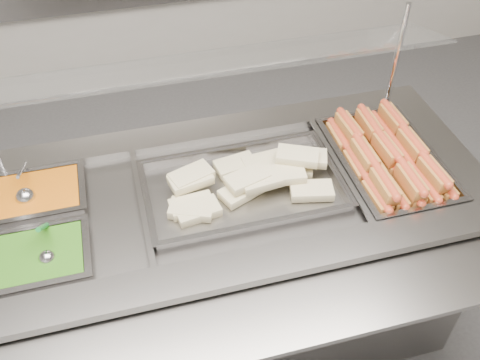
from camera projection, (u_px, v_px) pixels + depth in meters
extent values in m
cube|color=slate|center=(228.00, 267.00, 2.11)|extent=(1.72, 0.72, 0.83)
cube|color=gray|center=(254.00, 266.00, 1.58)|extent=(1.80, 0.13, 0.03)
cube|color=gray|center=(206.00, 131.00, 2.05)|extent=(1.80, 0.13, 0.03)
cube|color=gray|center=(446.00, 149.00, 1.97)|extent=(0.12, 0.54, 0.03)
cube|color=black|center=(227.00, 212.00, 1.89)|extent=(1.55, 0.55, 0.02)
cube|color=gray|center=(339.00, 167.00, 1.89)|extent=(0.02, 0.54, 0.01)
cube|color=gray|center=(142.00, 203.00, 1.76)|extent=(0.02, 0.54, 0.01)
cube|color=gray|center=(269.00, 317.00, 1.49)|extent=(1.72, 0.24, 0.02)
cylinder|color=silver|center=(397.00, 56.00, 2.02)|extent=(0.02, 0.02, 0.42)
cube|color=silver|center=(210.00, 63.00, 1.69)|extent=(1.58, 0.28, 0.08)
cube|color=#B6550A|center=(41.00, 200.00, 1.81)|extent=(0.27, 0.21, 0.08)
cube|color=#20570D|center=(41.00, 263.00, 1.62)|extent=(0.27, 0.21, 0.08)
cube|color=#9C4D20|center=(377.00, 199.00, 1.79)|extent=(0.05, 0.14, 0.05)
cylinder|color=#DA5527|center=(378.00, 194.00, 1.78)|extent=(0.03, 0.16, 0.03)
cube|color=#9C4D20|center=(356.00, 167.00, 1.91)|extent=(0.05, 0.14, 0.05)
cylinder|color=#DA5527|center=(357.00, 162.00, 1.89)|extent=(0.03, 0.16, 0.03)
cube|color=#9C4D20|center=(338.00, 138.00, 2.02)|extent=(0.05, 0.14, 0.05)
cylinder|color=#DA5527|center=(339.00, 134.00, 2.01)|extent=(0.03, 0.16, 0.03)
cube|color=#9C4D20|center=(393.00, 195.00, 1.80)|extent=(0.05, 0.14, 0.05)
cylinder|color=#DA5527|center=(394.00, 191.00, 1.79)|extent=(0.03, 0.16, 0.03)
cube|color=#9C4D20|center=(371.00, 164.00, 1.92)|extent=(0.05, 0.14, 0.05)
cylinder|color=#DA5527|center=(372.00, 159.00, 1.90)|extent=(0.03, 0.16, 0.03)
cube|color=#9C4D20|center=(352.00, 136.00, 2.04)|extent=(0.05, 0.14, 0.05)
cylinder|color=#DA5527|center=(353.00, 131.00, 2.02)|extent=(0.03, 0.16, 0.03)
cube|color=#9C4D20|center=(409.00, 192.00, 1.81)|extent=(0.05, 0.14, 0.05)
cylinder|color=#DA5527|center=(410.00, 188.00, 1.80)|extent=(0.03, 0.16, 0.03)
cube|color=#9C4D20|center=(387.00, 161.00, 1.93)|extent=(0.05, 0.14, 0.05)
cylinder|color=#DA5527|center=(388.00, 156.00, 1.92)|extent=(0.03, 0.16, 0.03)
cube|color=#9C4D20|center=(367.00, 133.00, 2.05)|extent=(0.05, 0.14, 0.05)
cylinder|color=#DA5527|center=(368.00, 129.00, 2.03)|extent=(0.03, 0.16, 0.03)
cube|color=#9C4D20|center=(425.00, 189.00, 1.83)|extent=(0.05, 0.14, 0.05)
cylinder|color=#DA5527|center=(426.00, 185.00, 1.81)|extent=(0.03, 0.16, 0.03)
cube|color=#9C4D20|center=(402.00, 158.00, 1.94)|extent=(0.05, 0.15, 0.05)
cylinder|color=#DA5527|center=(403.00, 154.00, 1.93)|extent=(0.04, 0.16, 0.03)
cube|color=#9C4D20|center=(381.00, 131.00, 2.06)|extent=(0.05, 0.14, 0.05)
cylinder|color=#DA5527|center=(382.00, 126.00, 2.04)|extent=(0.03, 0.16, 0.03)
cube|color=#9C4D20|center=(440.00, 186.00, 1.84)|extent=(0.05, 0.14, 0.05)
cylinder|color=#DA5527|center=(442.00, 181.00, 1.82)|extent=(0.03, 0.16, 0.03)
cube|color=#9C4D20|center=(385.00, 186.00, 1.76)|extent=(0.05, 0.14, 0.05)
cylinder|color=#DA5527|center=(386.00, 181.00, 1.75)|extent=(0.03, 0.16, 0.03)
cube|color=#9C4D20|center=(365.00, 155.00, 1.88)|extent=(0.05, 0.14, 0.05)
cylinder|color=#DA5527|center=(366.00, 150.00, 1.86)|extent=(0.03, 0.16, 0.03)
cube|color=#9C4D20|center=(349.00, 128.00, 1.99)|extent=(0.06, 0.15, 0.05)
cylinder|color=#DA5527|center=(349.00, 123.00, 1.98)|extent=(0.04, 0.16, 0.03)
cube|color=#9C4D20|center=(411.00, 182.00, 1.78)|extent=(0.05, 0.14, 0.05)
cylinder|color=#DA5527|center=(412.00, 177.00, 1.76)|extent=(0.03, 0.16, 0.03)
cube|color=#9C4D20|center=(387.00, 149.00, 1.90)|extent=(0.05, 0.14, 0.05)
cylinder|color=#DA5527|center=(388.00, 145.00, 1.89)|extent=(0.03, 0.16, 0.03)
cube|color=#9C4D20|center=(369.00, 124.00, 2.01)|extent=(0.05, 0.14, 0.05)
cylinder|color=#DA5527|center=(370.00, 119.00, 1.99)|extent=(0.03, 0.16, 0.03)
cube|color=#9C4D20|center=(434.00, 174.00, 1.81)|extent=(0.06, 0.15, 0.05)
cylinder|color=#DA5527|center=(436.00, 170.00, 1.79)|extent=(0.04, 0.16, 0.03)
cube|color=#9C4D20|center=(412.00, 145.00, 1.92)|extent=(0.05, 0.14, 0.05)
cylinder|color=#DA5527|center=(413.00, 140.00, 1.90)|extent=(0.03, 0.16, 0.03)
cube|color=#9C4D20|center=(393.00, 119.00, 2.03)|extent=(0.05, 0.14, 0.05)
cylinder|color=#DA5527|center=(394.00, 114.00, 2.02)|extent=(0.03, 0.16, 0.03)
cube|color=tan|center=(312.00, 191.00, 1.81)|extent=(0.16, 0.11, 0.03)
cube|color=tan|center=(263.00, 163.00, 1.90)|extent=(0.15, 0.09, 0.03)
cube|color=tan|center=(191.00, 209.00, 1.74)|extent=(0.16, 0.13, 0.03)
cube|color=tan|center=(292.00, 168.00, 1.89)|extent=(0.16, 0.13, 0.03)
cube|color=tan|center=(192.00, 206.00, 1.76)|extent=(0.15, 0.09, 0.03)
cube|color=tan|center=(241.00, 191.00, 1.80)|extent=(0.16, 0.13, 0.03)
cube|color=tan|center=(198.00, 211.00, 1.74)|extent=(0.15, 0.10, 0.03)
cube|color=tan|center=(235.00, 165.00, 1.90)|extent=(0.15, 0.10, 0.03)
cube|color=tan|center=(247.00, 179.00, 1.80)|extent=(0.16, 0.12, 0.03)
cube|color=tan|center=(261.00, 180.00, 1.80)|extent=(0.15, 0.10, 0.03)
cube|color=tan|center=(306.00, 158.00, 1.88)|extent=(0.16, 0.13, 0.03)
cube|color=tan|center=(284.00, 175.00, 1.82)|extent=(0.15, 0.10, 0.03)
cube|color=tan|center=(191.00, 180.00, 1.80)|extent=(0.16, 0.11, 0.03)
cube|color=tan|center=(191.00, 176.00, 1.81)|extent=(0.16, 0.12, 0.03)
cube|color=tan|center=(298.00, 156.00, 1.85)|extent=(0.16, 0.13, 0.03)
sphere|color=#B3B2B7|center=(26.00, 198.00, 1.77)|extent=(0.07, 0.07, 0.07)
cylinder|color=#B3B2B7|center=(22.00, 170.00, 1.78)|extent=(0.01, 0.16, 0.08)
sphere|color=#B3B2B7|center=(47.00, 259.00, 1.59)|extent=(0.05, 0.05, 0.05)
cylinder|color=#15792F|center=(43.00, 227.00, 1.60)|extent=(0.02, 0.12, 0.11)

